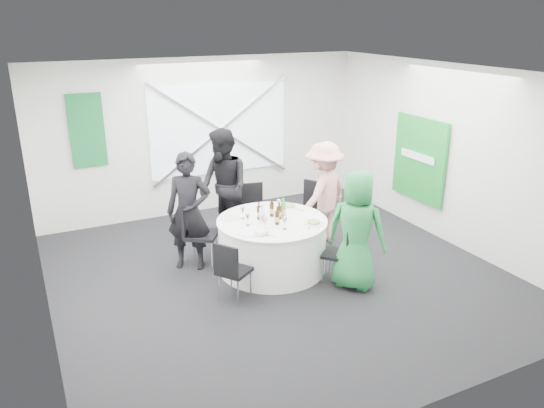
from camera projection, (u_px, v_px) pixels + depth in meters
name	position (u px, v px, depth m)	size (l,w,h in m)	color
floor	(278.00, 274.00, 7.52)	(6.00, 6.00, 0.00)	black
ceiling	(279.00, 73.00, 6.57)	(6.00, 6.00, 0.00)	silver
wall_back	(204.00, 136.00, 9.58)	(6.00, 6.00, 0.00)	silver
wall_front	(438.00, 274.00, 4.52)	(6.00, 6.00, 0.00)	silver
wall_left	(35.00, 216.00, 5.80)	(6.00, 6.00, 0.00)	silver
wall_right	(449.00, 155.00, 8.30)	(6.00, 6.00, 0.00)	silver
window_panel	(220.00, 130.00, 9.64)	(2.60, 0.03, 1.60)	white
window_brace_a	(221.00, 130.00, 9.60)	(0.05, 0.05, 3.16)	silver
window_brace_b	(221.00, 130.00, 9.60)	(0.05, 0.05, 3.16)	silver
green_banner	(87.00, 131.00, 8.61)	(0.55, 0.04, 1.20)	#136233
green_sign	(419.00, 159.00, 8.85)	(0.05, 1.20, 1.40)	#198B2C
banquet_table	(272.00, 245.00, 7.56)	(1.56, 1.56, 0.76)	white
chair_back	(252.00, 208.00, 8.55)	(0.49, 0.49, 0.92)	black
chair_back_left	(195.00, 228.00, 7.65)	(0.62, 0.61, 0.97)	black
chair_back_right	(312.00, 207.00, 8.44)	(0.62, 0.62, 0.99)	black
chair_front_right	(343.00, 250.00, 7.16)	(0.53, 0.53, 0.83)	black
chair_front_left	(231.00, 268.00, 6.66)	(0.52, 0.52, 0.82)	black
person_man_back_left	(189.00, 212.00, 7.48)	(0.62, 0.41, 1.71)	black
person_man_back	(224.00, 187.00, 8.32)	(0.90, 0.49, 1.84)	black
person_woman_pink	(323.00, 194.00, 8.33)	(1.07, 0.49, 1.65)	pink
person_woman_green	(356.00, 230.00, 6.94)	(0.79, 0.52, 1.62)	#258A42
plate_back	(253.00, 207.00, 7.90)	(0.27, 0.27, 0.01)	white
plate_back_left	(230.00, 218.00, 7.49)	(0.28, 0.28, 0.01)	white
plate_back_right	(289.00, 206.00, 7.92)	(0.25, 0.25, 0.04)	white
plate_front_right	(314.00, 223.00, 7.29)	(0.27, 0.27, 0.04)	white
plate_front_left	(249.00, 233.00, 6.97)	(0.26, 0.26, 0.01)	white
napkin	(262.00, 232.00, 6.92)	(0.16, 0.11, 0.04)	white
beer_bottle_a	(259.00, 213.00, 7.43)	(0.06, 0.06, 0.25)	#3D210B
beer_bottle_b	(272.00, 209.00, 7.54)	(0.06, 0.06, 0.27)	#3D210B
beer_bottle_c	(279.00, 213.00, 7.44)	(0.06, 0.06, 0.25)	#3D210B
beer_bottle_d	(277.00, 218.00, 7.25)	(0.06, 0.06, 0.25)	#3D210B
green_water_bottle	(283.00, 210.00, 7.49)	(0.08, 0.08, 0.29)	green
clear_water_bottle	(262.00, 216.00, 7.28)	(0.08, 0.08, 0.28)	white
wine_glass_a	(248.00, 217.00, 7.21)	(0.07, 0.07, 0.17)	white
wine_glass_b	(243.00, 210.00, 7.45)	(0.07, 0.07, 0.17)	white
wine_glass_c	(265.00, 220.00, 7.08)	(0.07, 0.07, 0.17)	white
wine_glass_d	(285.00, 220.00, 7.08)	(0.07, 0.07, 0.17)	white
wine_glass_e	(279.00, 203.00, 7.75)	(0.07, 0.07, 0.17)	white
fork_a	(246.00, 233.00, 7.00)	(0.01, 0.15, 0.01)	silver
knife_a	(271.00, 236.00, 6.89)	(0.01, 0.15, 0.01)	silver
fork_b	(301.00, 210.00, 7.80)	(0.01, 0.15, 0.01)	silver
knife_b	(286.00, 207.00, 7.94)	(0.01, 0.15, 0.01)	silver
fork_c	(267.00, 206.00, 7.97)	(0.01, 0.15, 0.01)	silver
knife_c	(247.00, 209.00, 7.85)	(0.01, 0.15, 0.01)	silver
fork_d	(309.00, 227.00, 7.17)	(0.01, 0.15, 0.01)	silver
knife_d	(313.00, 220.00, 7.43)	(0.01, 0.15, 0.01)	silver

